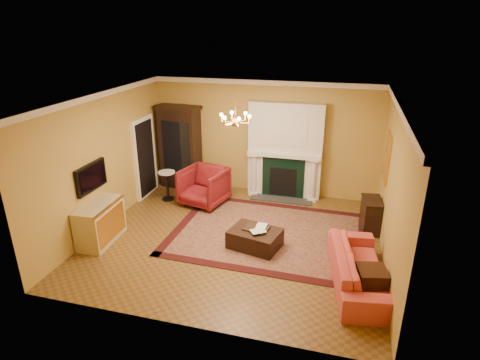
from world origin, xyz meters
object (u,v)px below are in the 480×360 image
at_px(wingback_armchair, 204,185).
at_px(console_table, 371,216).
at_px(leather_ottoman, 255,238).
at_px(pedestal_table, 167,184).
at_px(coral_sofa, 360,263).
at_px(end_table, 371,284).
at_px(commode, 100,223).
at_px(china_cabinet, 180,149).

bearing_deg(wingback_armchair, console_table, 8.32).
bearing_deg(leather_ottoman, pedestal_table, 160.83).
relative_size(coral_sofa, end_table, 4.34).
bearing_deg(console_table, commode, -167.95).
distance_m(console_table, leather_ottoman, 2.68).
relative_size(pedestal_table, leather_ottoman, 0.78).
relative_size(wingback_armchair, pedestal_table, 1.35).
height_order(wingback_armchair, commode, wingback_armchair).
height_order(wingback_armchair, end_table, wingback_armchair).
relative_size(commode, coral_sofa, 0.52).
bearing_deg(commode, china_cabinet, 79.74).
bearing_deg(leather_ottoman, coral_sofa, -6.89).
xyz_separation_m(pedestal_table, coral_sofa, (4.79, -2.45, -0.02)).
xyz_separation_m(wingback_armchair, end_table, (3.98, -2.77, -0.27)).
distance_m(china_cabinet, end_table, 6.32).
bearing_deg(wingback_armchair, pedestal_table, -166.29).
relative_size(console_table, leather_ottoman, 0.73).
bearing_deg(pedestal_table, console_table, -4.06).
bearing_deg(china_cabinet, wingback_armchair, -35.99).
distance_m(pedestal_table, end_table, 5.71).
height_order(pedestal_table, commode, commode).
bearing_deg(commode, coral_sofa, -4.15).
bearing_deg(end_table, wingback_armchair, 145.16).
bearing_deg(coral_sofa, console_table, -15.91).
height_order(china_cabinet, commode, china_cabinet).
relative_size(end_table, console_table, 0.70).
distance_m(pedestal_table, leather_ottoman, 3.24).
height_order(end_table, leather_ottoman, end_table).
distance_m(wingback_armchair, commode, 2.75).
xyz_separation_m(china_cabinet, end_table, (5.01, -3.76, -0.84)).
xyz_separation_m(wingback_armchair, pedestal_table, (-1.00, -0.00, -0.07)).
bearing_deg(commode, end_table, -7.40).
relative_size(commode, console_table, 1.58).
height_order(commode, console_table, commode).
height_order(wingback_armchair, leather_ottoman, wingback_armchair).
xyz_separation_m(commode, coral_sofa, (5.26, -0.13, 0.00)).
xyz_separation_m(pedestal_table, end_table, (4.99, -2.77, -0.20)).
bearing_deg(end_table, china_cabinet, 143.14).
xyz_separation_m(wingback_armchair, leather_ottoman, (1.74, -1.72, -0.32)).
bearing_deg(china_cabinet, console_table, -7.09).
xyz_separation_m(china_cabinet, console_table, (5.07, -1.35, -0.73)).
relative_size(pedestal_table, end_table, 1.53).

